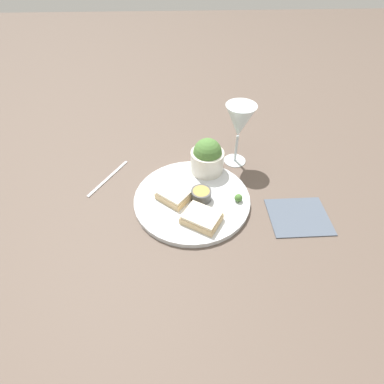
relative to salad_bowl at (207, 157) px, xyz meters
The scene contains 10 objects.
ground_plane 0.14m from the salad_bowl, 113.27° to the right, with size 4.00×4.00×0.00m, color brown.
dinner_plate 0.13m from the salad_bowl, 113.27° to the right, with size 0.31×0.31×0.01m.
salad_bowl is the anchor object (origin of this frame).
sauce_ramekin 0.13m from the salad_bowl, 101.72° to the right, with size 0.05×0.05×0.03m.
cheese_toast_near 0.20m from the salad_bowl, 98.27° to the right, with size 0.11×0.10×0.03m.
cheese_toast_far 0.15m from the salad_bowl, 129.83° to the right, with size 0.11×0.10×0.03m.
wine_glass 0.13m from the salad_bowl, 31.40° to the left, with size 0.09×0.09×0.19m.
garnish 0.15m from the salad_bowl, 60.79° to the right, with size 0.02×0.02×0.02m.
napkin 0.30m from the salad_bowl, 39.25° to the right, with size 0.15×0.13×0.01m.
fork 0.30m from the salad_bowl, behind, with size 0.10×0.16×0.01m.
Camera 1 is at (-0.02, -0.57, 0.58)m, focal length 28.00 mm.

